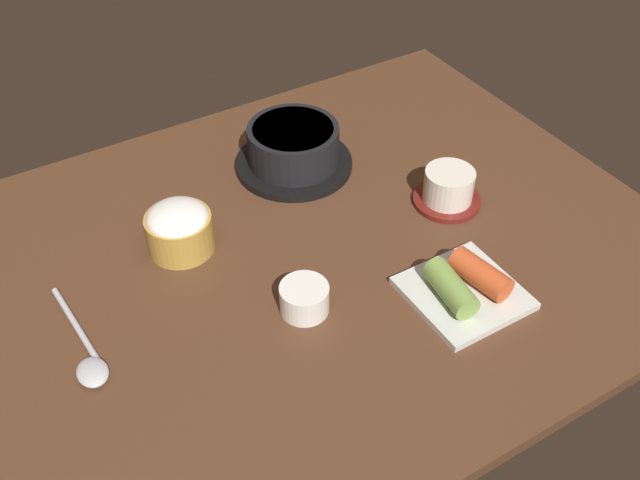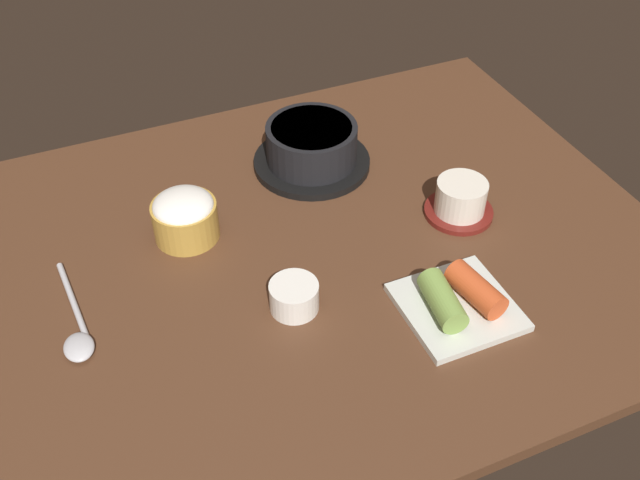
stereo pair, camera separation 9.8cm
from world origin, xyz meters
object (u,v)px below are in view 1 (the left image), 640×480
Objects in this scene: banchan_cup_center at (304,298)px; spoon at (88,357)px; rice_bowl at (179,228)px; stone_pot at (293,148)px; kimchi_plate at (465,287)px; tea_cup_with_saucer at (448,188)px.

spoon is (-25.94, 6.00, -1.45)cm from banchan_cup_center.
rice_bowl is 21.56cm from spoon.
spoon is at bearing -143.93° from rice_bowl.
stone_pot is at bearing 63.02° from banchan_cup_center.
rice_bowl is 1.45× the size of banchan_cup_center.
banchan_cup_center is at bearing -116.98° from stone_pot.
spoon is at bearing 161.96° from kimchi_plate.
stone_pot is 24.41cm from tea_cup_with_saucer.
stone_pot is 23.92cm from rice_bowl.
tea_cup_with_saucer is (37.30, -10.95, -0.97)cm from rice_bowl.
kimchi_plate is at bearing -24.57° from banchan_cup_center.
tea_cup_with_saucer is 54.62cm from spoon.
stone_pot is 1.01× the size of spoon.
tea_cup_with_saucer reaches higher than spoon.
stone_pot reaches higher than kimchi_plate.
rice_bowl is (-22.40, -8.37, 0.14)cm from stone_pot.
banchan_cup_center is 20.46cm from kimchi_plate.
banchan_cup_center is (-13.72, -26.95, -1.40)cm from stone_pot.
tea_cup_with_saucer is 0.73× the size of kimchi_plate.
kimchi_plate is (18.60, -8.51, -0.42)cm from banchan_cup_center.
kimchi_plate is (27.29, -27.08, -1.96)cm from rice_bowl.
rice_bowl is at bearing 135.22° from kimchi_plate.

